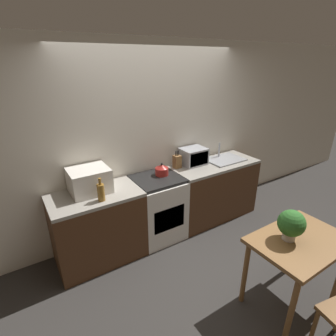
% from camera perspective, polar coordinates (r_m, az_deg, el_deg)
% --- Properties ---
extents(ground_plane, '(16.00, 16.00, 0.00)m').
position_cam_1_polar(ground_plane, '(3.51, 6.76, -19.47)').
color(ground_plane, '#33302D').
extents(wall_back, '(10.00, 0.06, 2.60)m').
position_cam_1_polar(wall_back, '(3.65, -3.06, 6.03)').
color(wall_back, silver).
rests_on(wall_back, ground_plane).
extents(counter_left_run, '(1.05, 0.62, 0.90)m').
position_cam_1_polar(counter_left_run, '(3.38, -14.95, -12.23)').
color(counter_left_run, '#4C2D19').
rests_on(counter_left_run, ground_plane).
extents(counter_right_run, '(1.36, 0.62, 0.90)m').
position_cam_1_polar(counter_right_run, '(4.18, 9.64, -4.64)').
color(counter_right_run, '#4C2D19').
rests_on(counter_right_run, ground_plane).
extents(stove_range, '(0.63, 0.62, 0.90)m').
position_cam_1_polar(stove_range, '(3.65, -2.28, -8.60)').
color(stove_range, silver).
rests_on(stove_range, ground_plane).
extents(kettle, '(0.18, 0.18, 0.17)m').
position_cam_1_polar(kettle, '(3.50, -1.37, -0.40)').
color(kettle, maroon).
rests_on(kettle, stove_range).
extents(microwave, '(0.45, 0.39, 0.28)m').
position_cam_1_polar(microwave, '(3.17, -16.75, -2.58)').
color(microwave, silver).
rests_on(microwave, counter_left_run).
extents(bottle, '(0.08, 0.08, 0.27)m').
position_cam_1_polar(bottle, '(2.95, -14.38, -5.08)').
color(bottle, olive).
rests_on(bottle, counter_left_run).
extents(knife_block, '(0.10, 0.09, 0.25)m').
position_cam_1_polar(knife_block, '(3.72, 1.99, 1.42)').
color(knife_block, brown).
rests_on(knife_block, counter_right_run).
extents(toaster_oven, '(0.36, 0.30, 0.24)m').
position_cam_1_polar(toaster_oven, '(3.87, 5.51, 2.57)').
color(toaster_oven, '#999BA0').
rests_on(toaster_oven, counter_right_run).
extents(sink_basin, '(0.56, 0.41, 0.24)m').
position_cam_1_polar(sink_basin, '(4.13, 12.24, 1.90)').
color(sink_basin, '#999BA0').
rests_on(sink_basin, counter_right_run).
extents(dining_table, '(0.93, 0.63, 0.78)m').
position_cam_1_polar(dining_table, '(2.90, 26.53, -15.49)').
color(dining_table, brown).
rests_on(dining_table, ground_plane).
extents(potted_plant, '(0.25, 0.25, 0.30)m').
position_cam_1_polar(potted_plant, '(2.70, 25.26, -10.96)').
color(potted_plant, beige).
rests_on(potted_plant, dining_table).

